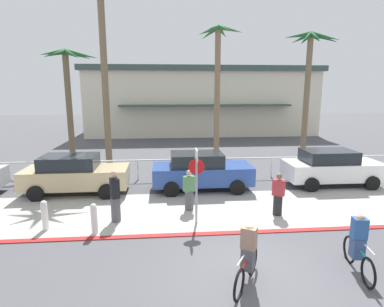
{
  "coord_description": "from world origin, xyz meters",
  "views": [
    {
      "loc": [
        -2.06,
        -6.99,
        4.5
      ],
      "look_at": [
        -0.92,
        6.0,
        1.82
      ],
      "focal_mm": 29.7,
      "sensor_mm": 36.0,
      "label": 1
    }
  ],
  "objects_px": {
    "stop_sign_bike_lane": "(196,176)",
    "palm_tree_3": "(218,66)",
    "pedestrian_2": "(115,198)",
    "car_tan_1": "(75,174)",
    "bollard_0": "(94,218)",
    "palm_tree_1": "(68,77)",
    "bollard_1": "(45,215)",
    "palm_tree_4": "(310,64)",
    "pedestrian_1": "(278,196)",
    "cyclist_teal_0": "(358,245)",
    "car_blue_2": "(201,171)",
    "pedestrian_0": "(189,192)",
    "palm_tree_2": "(103,36)",
    "car_white_3": "(331,167)",
    "cyclist_red_1": "(248,256)"
  },
  "relations": [
    {
      "from": "stop_sign_bike_lane",
      "to": "palm_tree_3",
      "type": "distance_m",
      "value": 11.4
    },
    {
      "from": "cyclist_teal_0",
      "to": "pedestrian_1",
      "type": "relative_size",
      "value": 1.16
    },
    {
      "from": "bollard_0",
      "to": "car_blue_2",
      "type": "height_order",
      "value": "car_blue_2"
    },
    {
      "from": "cyclist_teal_0",
      "to": "palm_tree_2",
      "type": "bearing_deg",
      "value": 125.24
    },
    {
      "from": "car_tan_1",
      "to": "pedestrian_2",
      "type": "height_order",
      "value": "pedestrian_2"
    },
    {
      "from": "palm_tree_4",
      "to": "car_tan_1",
      "type": "relative_size",
      "value": 1.81
    },
    {
      "from": "stop_sign_bike_lane",
      "to": "car_tan_1",
      "type": "xyz_separation_m",
      "value": [
        -4.91,
        3.61,
        -0.81
      ]
    },
    {
      "from": "bollard_0",
      "to": "palm_tree_2",
      "type": "xyz_separation_m",
      "value": [
        -0.9,
        8.44,
        6.71
      ]
    },
    {
      "from": "bollard_0",
      "to": "car_tan_1",
      "type": "height_order",
      "value": "car_tan_1"
    },
    {
      "from": "stop_sign_bike_lane",
      "to": "palm_tree_4",
      "type": "distance_m",
      "value": 13.54
    },
    {
      "from": "car_blue_2",
      "to": "pedestrian_0",
      "type": "bearing_deg",
      "value": -106.56
    },
    {
      "from": "stop_sign_bike_lane",
      "to": "palm_tree_3",
      "type": "xyz_separation_m",
      "value": [
        2.37,
        10.32,
        4.22
      ]
    },
    {
      "from": "bollard_1",
      "to": "car_blue_2",
      "type": "relative_size",
      "value": 0.23
    },
    {
      "from": "stop_sign_bike_lane",
      "to": "palm_tree_1",
      "type": "xyz_separation_m",
      "value": [
        -6.67,
        9.9,
        3.48
      ]
    },
    {
      "from": "stop_sign_bike_lane",
      "to": "pedestrian_1",
      "type": "xyz_separation_m",
      "value": [
        2.99,
        0.46,
        -0.96
      ]
    },
    {
      "from": "pedestrian_0",
      "to": "palm_tree_2",
      "type": "bearing_deg",
      "value": 120.91
    },
    {
      "from": "bollard_1",
      "to": "cyclist_teal_0",
      "type": "xyz_separation_m",
      "value": [
        8.61,
        -3.11,
        0.18
      ]
    },
    {
      "from": "car_white_3",
      "to": "pedestrian_0",
      "type": "height_order",
      "value": "car_white_3"
    },
    {
      "from": "palm_tree_3",
      "to": "car_blue_2",
      "type": "xyz_separation_m",
      "value": [
        -1.79,
        -6.66,
        -5.02
      ]
    },
    {
      "from": "pedestrian_0",
      "to": "palm_tree_3",
      "type": "bearing_deg",
      "value": 74.54
    },
    {
      "from": "pedestrian_0",
      "to": "pedestrian_2",
      "type": "height_order",
      "value": "pedestrian_2"
    },
    {
      "from": "bollard_1",
      "to": "cyclist_red_1",
      "type": "distance_m",
      "value": 6.67
    },
    {
      "from": "palm_tree_4",
      "to": "pedestrian_0",
      "type": "bearing_deg",
      "value": -133.69
    },
    {
      "from": "bollard_1",
      "to": "cyclist_teal_0",
      "type": "distance_m",
      "value": 9.15
    },
    {
      "from": "palm_tree_3",
      "to": "car_tan_1",
      "type": "bearing_deg",
      "value": -137.3
    },
    {
      "from": "palm_tree_1",
      "to": "car_blue_2",
      "type": "xyz_separation_m",
      "value": [
        7.25,
        -6.24,
        -4.29
      ]
    },
    {
      "from": "cyclist_red_1",
      "to": "bollard_1",
      "type": "bearing_deg",
      "value": 149.6
    },
    {
      "from": "palm_tree_3",
      "to": "pedestrian_2",
      "type": "height_order",
      "value": "palm_tree_3"
    },
    {
      "from": "stop_sign_bike_lane",
      "to": "bollard_0",
      "type": "xyz_separation_m",
      "value": [
        -3.26,
        -0.49,
        -1.16
      ]
    },
    {
      "from": "stop_sign_bike_lane",
      "to": "palm_tree_4",
      "type": "height_order",
      "value": "palm_tree_4"
    },
    {
      "from": "bollard_1",
      "to": "pedestrian_0",
      "type": "relative_size",
      "value": 0.64
    },
    {
      "from": "palm_tree_1",
      "to": "palm_tree_3",
      "type": "distance_m",
      "value": 9.08
    },
    {
      "from": "palm_tree_4",
      "to": "car_white_3",
      "type": "relative_size",
      "value": 1.81
    },
    {
      "from": "bollard_0",
      "to": "palm_tree_4",
      "type": "height_order",
      "value": "palm_tree_4"
    },
    {
      "from": "bollard_1",
      "to": "cyclist_teal_0",
      "type": "relative_size",
      "value": 0.55
    },
    {
      "from": "pedestrian_1",
      "to": "palm_tree_3",
      "type": "bearing_deg",
      "value": 93.6
    },
    {
      "from": "bollard_1",
      "to": "palm_tree_3",
      "type": "relative_size",
      "value": 0.12
    },
    {
      "from": "palm_tree_3",
      "to": "palm_tree_4",
      "type": "bearing_deg",
      "value": -3.98
    },
    {
      "from": "stop_sign_bike_lane",
      "to": "palm_tree_1",
      "type": "distance_m",
      "value": 12.44
    },
    {
      "from": "palm_tree_2",
      "to": "car_white_3",
      "type": "relative_size",
      "value": 2.25
    },
    {
      "from": "bollard_1",
      "to": "pedestrian_2",
      "type": "relative_size",
      "value": 0.55
    },
    {
      "from": "cyclist_red_1",
      "to": "pedestrian_1",
      "type": "distance_m",
      "value": 4.47
    },
    {
      "from": "bollard_1",
      "to": "pedestrian_1",
      "type": "relative_size",
      "value": 0.64
    },
    {
      "from": "palm_tree_3",
      "to": "pedestrian_1",
      "type": "height_order",
      "value": "palm_tree_3"
    },
    {
      "from": "bollard_1",
      "to": "palm_tree_1",
      "type": "xyz_separation_m",
      "value": [
        -1.77,
        9.99,
        4.65
      ]
    },
    {
      "from": "car_blue_2",
      "to": "palm_tree_1",
      "type": "bearing_deg",
      "value": 139.26
    },
    {
      "from": "bollard_0",
      "to": "palm_tree_1",
      "type": "distance_m",
      "value": 11.89
    },
    {
      "from": "palm_tree_2",
      "to": "stop_sign_bike_lane",
      "type": "bearing_deg",
      "value": -62.32
    },
    {
      "from": "stop_sign_bike_lane",
      "to": "pedestrian_2",
      "type": "distance_m",
      "value": 2.88
    },
    {
      "from": "palm_tree_3",
      "to": "pedestrian_1",
      "type": "xyz_separation_m",
      "value": [
        0.62,
        -9.86,
        -5.18
      ]
    }
  ]
}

